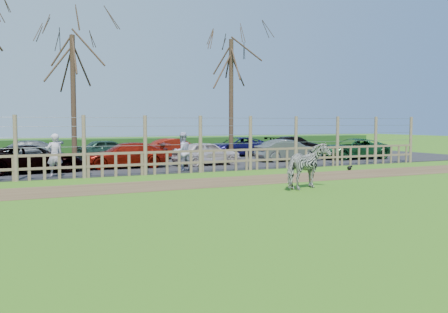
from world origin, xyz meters
name	(u,v)px	position (x,y,z in m)	size (l,w,h in m)	color
ground	(231,203)	(0.00, 0.00, 0.00)	(120.00, 120.00, 0.00)	#5C9429
dirt_strip	(174,185)	(0.00, 4.50, 0.01)	(34.00, 2.80, 0.01)	brown
asphalt	(110,163)	(0.00, 14.50, 0.02)	(44.00, 13.00, 0.04)	#232326
hedge	(86,147)	(0.00, 21.50, 0.55)	(46.00, 2.00, 1.10)	#1E4716
fence	(145,156)	(0.00, 8.00, 0.80)	(30.16, 0.16, 2.50)	brown
tree_mid	(73,68)	(-2.00, 13.50, 4.87)	(4.80, 4.80, 6.83)	#3D2B1E
tree_right	(231,70)	(7.00, 14.00, 5.24)	(4.80, 4.80, 7.35)	#3D2B1E
zebra	(308,166)	(3.61, 1.51, 0.77)	(0.83, 1.81, 1.53)	gray
visitor_a	(55,155)	(-3.54, 8.67, 0.90)	(0.63, 0.41, 1.72)	#C3B4C4
visitor_b	(182,152)	(1.88, 8.62, 0.90)	(0.84, 0.65, 1.72)	silver
crow	(350,168)	(9.14, 6.02, 0.11)	(0.26, 0.20, 0.22)	black
car_2	(33,159)	(-4.17, 10.77, 0.64)	(1.99, 4.32, 1.20)	black
car_3	(125,155)	(-0.02, 11.24, 0.64)	(1.68, 4.13, 1.20)	maroon
car_4	(207,153)	(4.11, 10.98, 0.64)	(1.42, 3.52, 1.20)	silver
car_5	(288,150)	(9.19, 11.31, 0.64)	(1.27, 3.64, 1.20)	#595E5D
car_6	(353,149)	(13.59, 11.08, 0.64)	(1.99, 4.32, 1.20)	#1A5229
car_9	(21,152)	(-4.32, 16.00, 0.64)	(1.68, 4.13, 1.20)	slate
car_10	(109,150)	(0.34, 16.28, 0.64)	(1.42, 3.52, 1.20)	#224231
car_11	(176,148)	(4.26, 15.88, 0.64)	(1.27, 3.64, 1.20)	maroon
car_12	(237,147)	(8.54, 16.22, 0.64)	(1.99, 4.32, 1.20)	#131046
car_13	(295,145)	(13.03, 16.35, 0.64)	(1.68, 4.13, 1.20)	black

